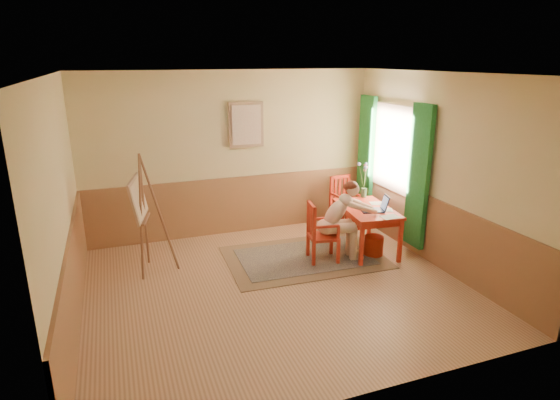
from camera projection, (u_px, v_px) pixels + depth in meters
name	position (u px, v px, depth m)	size (l,w,h in m)	color
room	(276.00, 188.00, 5.86)	(5.04, 4.54, 2.84)	tan
wainscot	(258.00, 233.00, 6.84)	(5.00, 4.50, 1.00)	#996640
window	(391.00, 161.00, 7.65)	(0.12, 2.01, 2.20)	white
wall_portrait	(246.00, 125.00, 7.77)	(0.60, 0.05, 0.76)	#9E795C
rug	(304.00, 257.00, 7.18)	(2.46, 1.69, 0.02)	#8C7251
table	(367.00, 213.00, 7.29)	(0.85, 1.27, 0.72)	red
chair_left	(320.00, 233.00, 6.95)	(0.48, 0.47, 0.92)	red
chair_back	(344.00, 202.00, 8.34)	(0.46, 0.48, 0.95)	red
figure	(341.00, 217.00, 6.94)	(0.95, 0.48, 1.24)	beige
laptop	(376.00, 208.00, 7.09)	(0.45, 0.34, 0.25)	#1E2338
papers	(376.00, 208.00, 7.26)	(0.65, 1.11, 0.00)	white
vase	(364.00, 181.00, 7.75)	(0.20, 0.29, 0.60)	#3F724C
wastebasket	(374.00, 246.00, 7.23)	(0.30, 0.30, 0.32)	#A52711
easel	(141.00, 203.00, 6.45)	(0.65, 0.78, 1.74)	brown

